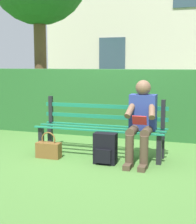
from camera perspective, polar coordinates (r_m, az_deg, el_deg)
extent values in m
plane|color=#477533|center=(5.15, 0.35, -7.55)|extent=(60.00, 60.00, 0.00)
cube|color=black|center=(4.75, 10.46, -6.38)|extent=(0.07, 0.07, 0.43)
cube|color=black|center=(5.31, -9.73, -4.82)|extent=(0.07, 0.07, 0.43)
cube|color=black|center=(5.06, 10.95, -5.50)|extent=(0.07, 0.07, 0.43)
cube|color=black|center=(5.59, -8.21, -4.13)|extent=(0.07, 0.07, 0.43)
cube|color=#197251|center=(5.25, 1.05, -2.35)|extent=(2.00, 0.06, 0.02)
cube|color=#197251|center=(5.05, 0.35, -2.76)|extent=(2.00, 0.06, 0.02)
cube|color=#197251|center=(4.86, -0.40, -3.21)|extent=(2.00, 0.06, 0.02)
cube|color=black|center=(5.01, 11.15, -0.37)|extent=(0.06, 0.06, 0.43)
cube|color=black|center=(5.54, -8.12, 0.51)|extent=(0.06, 0.06, 0.43)
cube|color=#197251|center=(5.22, 1.03, -0.80)|extent=(2.00, 0.02, 0.06)
cube|color=#197251|center=(5.19, 1.03, 0.99)|extent=(2.00, 0.02, 0.06)
cube|color=navy|center=(4.87, 7.75, -0.03)|extent=(0.38, 0.22, 0.52)
sphere|color=brown|center=(4.81, 7.79, 4.17)|extent=(0.22, 0.22, 0.22)
cylinder|color=#473828|center=(4.69, 8.43, -3.34)|extent=(0.13, 0.42, 0.13)
cylinder|color=#473828|center=(4.73, 6.04, -3.21)|extent=(0.13, 0.42, 0.13)
cylinder|color=#473828|center=(4.54, 7.91, -6.87)|extent=(0.12, 0.12, 0.45)
cylinder|color=#473828|center=(4.58, 5.43, -6.70)|extent=(0.12, 0.12, 0.45)
cube|color=#473828|center=(4.52, 7.68, -9.43)|extent=(0.10, 0.24, 0.07)
cube|color=#473828|center=(4.56, 5.17, -9.24)|extent=(0.10, 0.24, 0.07)
cylinder|color=brown|center=(4.70, 9.25, 0.39)|extent=(0.14, 0.32, 0.26)
cylinder|color=brown|center=(4.76, 5.68, 0.54)|extent=(0.14, 0.32, 0.26)
cube|color=#B22626|center=(4.63, 7.15, -1.43)|extent=(0.20, 0.07, 0.13)
cube|color=#265B28|center=(6.58, 4.10, 1.66)|extent=(6.37, 0.67, 1.30)
sphere|color=#265B28|center=(7.16, -8.25, 5.27)|extent=(0.54, 0.54, 0.54)
cylinder|color=brown|center=(8.16, -9.86, 8.26)|extent=(0.29, 0.29, 2.85)
cube|color=beige|center=(12.58, 15.59, 15.26)|extent=(9.60, 3.24, 6.01)
cube|color=#334756|center=(11.25, 2.44, 9.65)|extent=(0.90, 0.04, 1.20)
cube|color=black|center=(4.71, 1.26, -6.28)|extent=(0.32, 0.16, 0.44)
cube|color=black|center=(4.64, 0.89, -7.64)|extent=(0.22, 0.04, 0.19)
cylinder|color=black|center=(4.77, 2.72, -5.83)|extent=(0.04, 0.04, 0.27)
cylinder|color=black|center=(4.82, 0.50, -5.66)|extent=(0.04, 0.04, 0.27)
cube|color=brown|center=(5.08, -8.48, -6.52)|extent=(0.37, 0.15, 0.23)
torus|color=brown|center=(5.04, -8.52, -4.69)|extent=(0.23, 0.02, 0.23)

